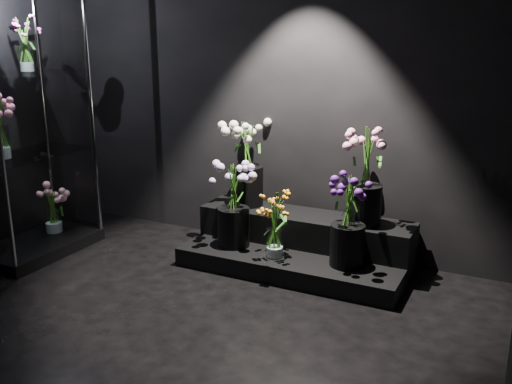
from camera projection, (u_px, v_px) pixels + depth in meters
The scene contains 11 objects.
floor at pixel (129, 350), 3.34m from camera, with size 4.00×4.00×0.00m, color black.
wall_back at pixel (273, 82), 4.69m from camera, with size 4.00×4.00×0.00m, color black.
display_riser at pixel (300, 245), 4.55m from camera, with size 1.75×0.78×0.39m.
display_case at pixel (24, 124), 4.55m from camera, with size 0.59×0.99×2.18m.
bouquet_orange_bells at pixel (275, 224), 4.28m from camera, with size 0.34×0.34×0.51m.
bouquet_lilac at pixel (233, 201), 4.48m from camera, with size 0.42×0.42×0.66m.
bouquet_purple at pixel (348, 216), 4.10m from camera, with size 0.43×0.43×0.68m.
bouquet_cream_roses at pixel (247, 158), 4.73m from camera, with size 0.48×0.48×0.71m.
bouquet_pink_roses at pixel (367, 171), 4.23m from camera, with size 0.45×0.45×0.75m.
bouquet_case_magenta at pixel (25, 44), 4.53m from camera, with size 0.24×0.24×0.41m.
bouquet_case_base_pink at pixel (52, 208), 4.97m from camera, with size 0.39×0.39×0.42m.
Camera 1 is at (1.98, -2.33, 1.81)m, focal length 40.00 mm.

